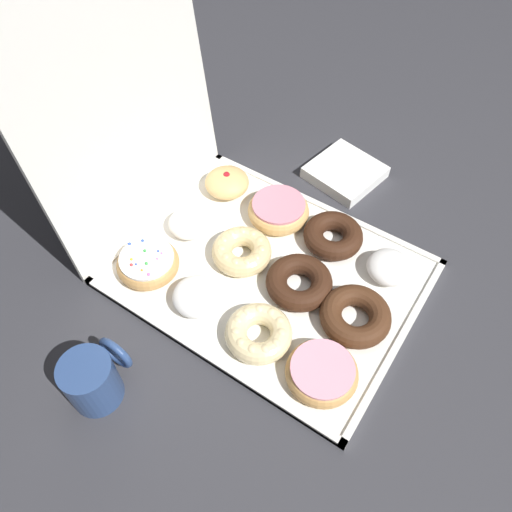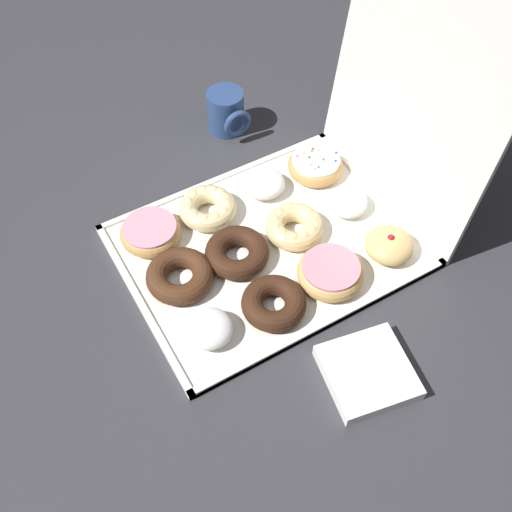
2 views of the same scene
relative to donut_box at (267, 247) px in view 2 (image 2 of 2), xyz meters
name	(u,v)px [view 2 (image 2 of 2)]	position (x,y,z in m)	size (l,w,h in m)	color
ground_plane	(267,248)	(0.00, 0.00, -0.01)	(3.00, 3.00, 0.00)	#333338
donut_box	(267,247)	(0.00, 0.00, 0.00)	(0.41, 0.53, 0.01)	white
box_lid_open	(417,83)	(0.00, 0.30, 0.27)	(0.41, 0.54, 0.01)	white
pink_frosted_donut_0	(150,232)	(-0.13, -0.18, 0.02)	(0.12, 0.12, 0.03)	tan
chocolate_cake_ring_donut_1	(180,276)	(-0.01, -0.18, 0.02)	(0.12, 0.12, 0.04)	#472816
powdered_filled_donut_2	(209,329)	(0.12, -0.18, 0.03)	(0.08, 0.08, 0.04)	white
cruller_donut_3	(208,208)	(-0.12, -0.06, 0.02)	(0.11, 0.11, 0.04)	beige
chocolate_cake_ring_donut_4	(238,254)	(0.00, -0.06, 0.02)	(0.12, 0.12, 0.04)	#381E11
chocolate_cake_ring_donut_5	(274,303)	(0.13, -0.06, 0.02)	(0.11, 0.11, 0.04)	#381E11
powdered_filled_donut_6	(264,183)	(-0.13, 0.07, 0.03)	(0.09, 0.09, 0.04)	white
cruller_donut_7	(294,226)	(0.00, 0.06, 0.03)	(0.11, 0.11, 0.04)	#EACC8C
pink_frosted_donut_8	(330,272)	(0.12, 0.06, 0.03)	(0.12, 0.12, 0.04)	tan
sprinkle_donut_9	(315,165)	(-0.12, 0.19, 0.02)	(0.11, 0.11, 0.04)	tan
powdered_filled_donut_10	(349,203)	(0.00, 0.18, 0.03)	(0.08, 0.08, 0.04)	white
jelly_filled_donut_11	(389,245)	(0.13, 0.19, 0.03)	(0.09, 0.09, 0.05)	#E5B770
coffee_mug	(227,111)	(-0.34, 0.10, 0.04)	(0.10, 0.08, 0.09)	navy
napkin_stack	(368,372)	(0.31, 0.01, 0.01)	(0.14, 0.14, 0.03)	white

